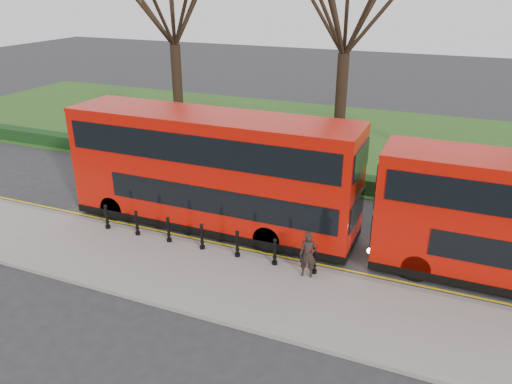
% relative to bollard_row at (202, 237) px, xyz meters
% --- Properties ---
extents(ground, '(120.00, 120.00, 0.00)m').
position_rel_bollard_row_xyz_m(ground, '(0.30, 1.35, -0.65)').
color(ground, '#28282B').
rests_on(ground, ground).
extents(pavement, '(60.00, 4.00, 0.15)m').
position_rel_bollard_row_xyz_m(pavement, '(0.30, -1.65, -0.58)').
color(pavement, gray).
rests_on(pavement, ground).
extents(kerb, '(60.00, 0.25, 0.16)m').
position_rel_bollard_row_xyz_m(kerb, '(0.30, 0.35, -0.58)').
color(kerb, slate).
rests_on(kerb, ground).
extents(grass_verge, '(60.00, 18.00, 0.06)m').
position_rel_bollard_row_xyz_m(grass_verge, '(0.30, 16.35, -0.62)').
color(grass_verge, '#2C511B').
rests_on(grass_verge, ground).
extents(hedge, '(60.00, 0.90, 0.80)m').
position_rel_bollard_row_xyz_m(hedge, '(0.30, 8.15, -0.25)').
color(hedge, black).
rests_on(hedge, ground).
extents(yellow_line_outer, '(60.00, 0.10, 0.01)m').
position_rel_bollard_row_xyz_m(yellow_line_outer, '(0.30, 0.65, -0.64)').
color(yellow_line_outer, yellow).
rests_on(yellow_line_outer, ground).
extents(yellow_line_inner, '(60.00, 0.10, 0.01)m').
position_rel_bollard_row_xyz_m(yellow_line_inner, '(0.30, 0.85, -0.64)').
color(yellow_line_inner, yellow).
rests_on(yellow_line_inner, ground).
extents(tree_left, '(7.12, 7.12, 11.12)m').
position_rel_bollard_row_xyz_m(tree_left, '(-7.70, 11.35, 7.43)').
color(tree_left, black).
rests_on(tree_left, ground).
extents(tree_mid, '(7.13, 7.13, 11.14)m').
position_rel_bollard_row_xyz_m(tree_mid, '(2.30, 11.35, 7.44)').
color(tree_mid, black).
rests_on(tree_mid, ground).
extents(bollard_row, '(8.95, 0.15, 1.00)m').
position_rel_bollard_row_xyz_m(bollard_row, '(0.00, 0.00, 0.00)').
color(bollard_row, black).
rests_on(bollard_row, pavement).
extents(bus_lead, '(11.97, 2.75, 4.76)m').
position_rel_bollard_row_xyz_m(bus_lead, '(-0.68, 2.20, 1.75)').
color(bus_lead, '#B90F05').
rests_on(bus_lead, ground).
extents(pedestrian, '(0.66, 0.49, 1.65)m').
position_rel_bollard_row_xyz_m(pedestrian, '(4.24, -0.26, 0.32)').
color(pedestrian, black).
rests_on(pedestrian, pavement).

